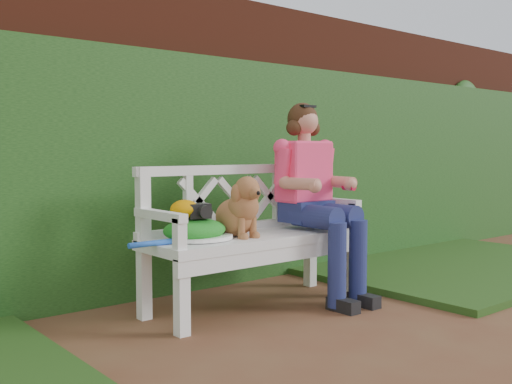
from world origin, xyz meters
TOP-DOWN VIEW (x-y plane):
  - ground at (0.00, 0.00)m, footprint 60.00×60.00m
  - brick_wall at (0.00, 1.90)m, footprint 10.00×0.30m
  - ivy_hedge at (0.00, 1.68)m, footprint 10.00×0.18m
  - grass_right at (2.40, 0.90)m, footprint 2.60×2.00m
  - garden_bench at (0.24, 0.97)m, footprint 1.63×0.74m
  - seated_woman at (0.69, 0.95)m, footprint 0.72×0.85m
  - dog at (0.07, 0.94)m, footprint 0.37×0.42m
  - tennis_racket at (-0.22, 0.94)m, footprint 0.77×0.51m
  - green_bag at (-0.23, 0.97)m, footprint 0.47×0.41m
  - camera_item at (-0.22, 0.95)m, footprint 0.15×0.13m
  - baseball_glove at (-0.30, 0.98)m, footprint 0.19×0.15m

SIDE VIEW (x-z plane):
  - ground at x=0.00m, z-range 0.00..0.00m
  - grass_right at x=2.40m, z-range 0.00..0.05m
  - garden_bench at x=0.24m, z-range 0.00..0.48m
  - tennis_racket at x=-0.22m, z-range 0.48..0.51m
  - green_bag at x=-0.23m, z-range 0.48..0.62m
  - seated_woman at x=0.69m, z-range 0.00..1.29m
  - camera_item at x=-0.22m, z-range 0.62..0.70m
  - baseball_glove at x=-0.30m, z-range 0.62..0.73m
  - dog at x=0.07m, z-range 0.48..0.86m
  - ivy_hedge at x=0.00m, z-range 0.00..1.70m
  - brick_wall at x=0.00m, z-range 0.00..2.20m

